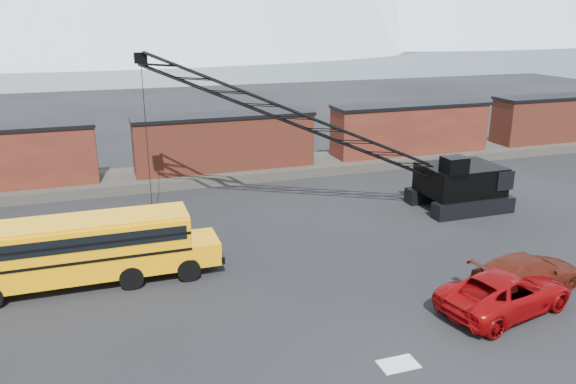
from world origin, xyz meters
The scene contains 10 objects.
ground centered at (0.00, 0.00, 0.00)m, with size 160.00×160.00×0.00m, color black.
gravel_berm centered at (0.00, 22.00, 0.35)m, with size 120.00×5.00×0.70m, color #453F39.
boxcar_mid centered at (0.00, 22.00, 2.76)m, with size 13.70×3.10×4.17m.
boxcar_east_near centered at (16.00, 22.00, 2.76)m, with size 13.70×3.10×4.17m.
boxcar_east_far centered at (32.00, 22.00, 2.76)m, with size 13.70×3.10×4.17m.
snow_patch centered at (0.50, -4.00, 0.01)m, with size 1.40×0.90×0.02m, color silver.
school_bus centered at (-9.99, 6.18, 1.79)m, with size 11.65×2.65×3.19m.
red_pickup centered at (6.64, -1.97, 0.86)m, with size 2.86×6.21×1.73m, color #8B0608.
maroon_suv centered at (8.91, -0.65, 0.81)m, with size 2.27×5.57×1.62m, color #52190E.
crawler_crane centered at (2.87, 11.86, 5.80)m, with size 22.29×6.23×10.16m.
Camera 1 is at (-8.76, -19.10, 11.94)m, focal length 35.00 mm.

